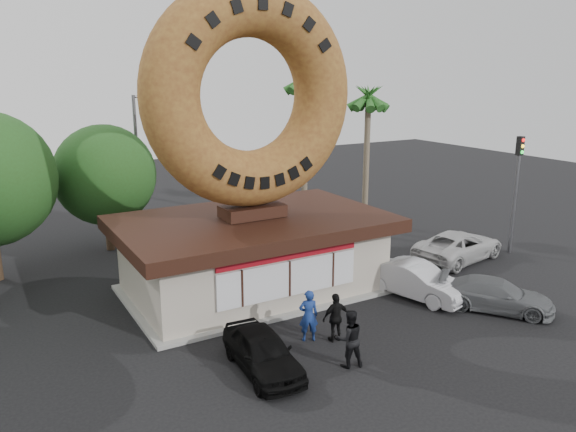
% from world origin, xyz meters
% --- Properties ---
extents(ground, '(90.00, 90.00, 0.00)m').
position_xyz_m(ground, '(0.00, 0.00, 0.00)').
color(ground, black).
rests_on(ground, ground).
extents(donut_shop, '(11.20, 7.20, 3.80)m').
position_xyz_m(donut_shop, '(0.00, 5.98, 1.77)').
color(donut_shop, '#BAAF9F').
rests_on(donut_shop, ground).
extents(giant_donut, '(8.98, 2.29, 8.98)m').
position_xyz_m(giant_donut, '(0.00, 6.00, 8.29)').
color(giant_donut, olive).
rests_on(giant_donut, donut_shop).
extents(tree_mid, '(5.20, 5.20, 6.63)m').
position_xyz_m(tree_mid, '(-4.00, 15.00, 4.02)').
color(tree_mid, '#473321').
rests_on(tree_mid, ground).
extents(palm_near, '(2.60, 2.60, 9.75)m').
position_xyz_m(palm_near, '(7.50, 14.00, 8.41)').
color(palm_near, '#726651').
rests_on(palm_near, ground).
extents(palm_far, '(2.60, 2.60, 8.75)m').
position_xyz_m(palm_far, '(11.00, 12.50, 7.48)').
color(palm_far, '#726651').
rests_on(palm_far, ground).
extents(street_lamp, '(2.11, 0.20, 8.00)m').
position_xyz_m(street_lamp, '(-1.86, 16.00, 4.48)').
color(street_lamp, '#59595E').
rests_on(street_lamp, ground).
extents(traffic_signal, '(0.30, 0.38, 6.07)m').
position_xyz_m(traffic_signal, '(14.00, 3.99, 3.87)').
color(traffic_signal, '#59595E').
rests_on(traffic_signal, ground).
extents(person_left, '(0.80, 0.67, 1.88)m').
position_xyz_m(person_left, '(-0.43, 0.86, 0.94)').
color(person_left, navy).
rests_on(person_left, ground).
extents(person_center, '(1.09, 0.93, 1.93)m').
position_xyz_m(person_center, '(-0.24, -1.30, 0.96)').
color(person_center, black).
rests_on(person_center, ground).
extents(person_right, '(1.06, 0.50, 1.77)m').
position_xyz_m(person_right, '(0.39, 0.35, 0.88)').
color(person_right, black).
rests_on(person_right, ground).
extents(car_black, '(1.84, 4.00, 1.33)m').
position_xyz_m(car_black, '(-2.78, -0.18, 0.67)').
color(car_black, black).
rests_on(car_black, ground).
extents(car_silver, '(2.63, 4.67, 1.46)m').
position_xyz_m(car_silver, '(5.58, 1.94, 0.73)').
color(car_silver, '#AFAFB4').
rests_on(car_silver, ground).
extents(car_grey, '(4.06, 4.54, 1.27)m').
position_xyz_m(car_grey, '(7.40, -0.66, 0.63)').
color(car_grey, slate).
rests_on(car_grey, ground).
extents(car_white, '(5.60, 3.35, 1.46)m').
position_xyz_m(car_white, '(10.78, 4.51, 0.73)').
color(car_white, '#BABABA').
rests_on(car_white, ground).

